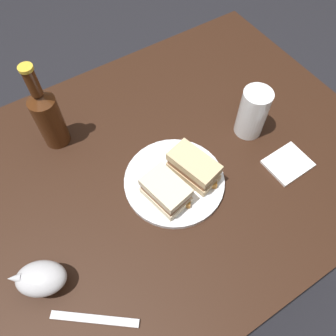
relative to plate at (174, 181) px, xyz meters
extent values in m
plane|color=black|center=(0.00, 0.06, -0.74)|extent=(6.00, 6.00, 0.00)
cube|color=black|center=(0.00, 0.06, -0.37)|extent=(1.15, 0.85, 0.73)
cylinder|color=white|center=(0.00, 0.00, 0.00)|extent=(0.25, 0.25, 0.01)
cube|color=beige|center=(-0.04, -0.03, 0.02)|extent=(0.09, 0.12, 0.02)
cube|color=#8C5B3D|center=(-0.04, -0.03, 0.04)|extent=(0.09, 0.11, 0.02)
cube|color=beige|center=(-0.04, -0.03, 0.06)|extent=(0.09, 0.12, 0.02)
cube|color=#CCB284|center=(0.05, -0.01, 0.02)|extent=(0.10, 0.14, 0.02)
cube|color=#8C5B3D|center=(0.05, -0.01, 0.04)|extent=(0.09, 0.13, 0.02)
cube|color=#CCB284|center=(0.05, -0.01, 0.06)|extent=(0.10, 0.14, 0.02)
cube|color=#AD702D|center=(0.06, -0.06, 0.01)|extent=(0.06, 0.04, 0.02)
cube|color=#AD702D|center=(-0.02, -0.07, 0.01)|extent=(0.04, 0.04, 0.02)
cube|color=#B77F33|center=(-0.02, -0.03, 0.02)|extent=(0.04, 0.04, 0.02)
cylinder|color=white|center=(0.26, 0.03, 0.06)|extent=(0.08, 0.08, 0.14)
cylinder|color=#C67014|center=(0.26, 0.03, 0.02)|extent=(0.07, 0.07, 0.06)
cylinder|color=#B7B7BC|center=(-0.36, -0.06, 0.00)|extent=(0.04, 0.04, 0.02)
ellipsoid|color=#B7B7BC|center=(-0.36, -0.06, 0.04)|extent=(0.13, 0.12, 0.05)
ellipsoid|color=#381E0F|center=(-0.36, -0.06, 0.04)|extent=(0.10, 0.09, 0.02)
cone|color=#B7B7BC|center=(-0.40, -0.04, 0.05)|extent=(0.04, 0.04, 0.02)
cylinder|color=#47230F|center=(-0.19, 0.28, 0.07)|extent=(0.07, 0.07, 0.15)
cone|color=#47230F|center=(-0.19, 0.28, 0.16)|extent=(0.07, 0.07, 0.02)
cylinder|color=#47230F|center=(-0.19, 0.28, 0.20)|extent=(0.03, 0.03, 0.07)
cylinder|color=gold|center=(-0.19, 0.28, 0.24)|extent=(0.03, 0.03, 0.01)
cube|color=white|center=(0.28, -0.11, 0.00)|extent=(0.11, 0.09, 0.01)
cube|color=silver|center=(-0.31, -0.18, 0.00)|extent=(0.15, 0.12, 0.01)
camera|label=1|loc=(-0.24, -0.34, 0.73)|focal=36.05mm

